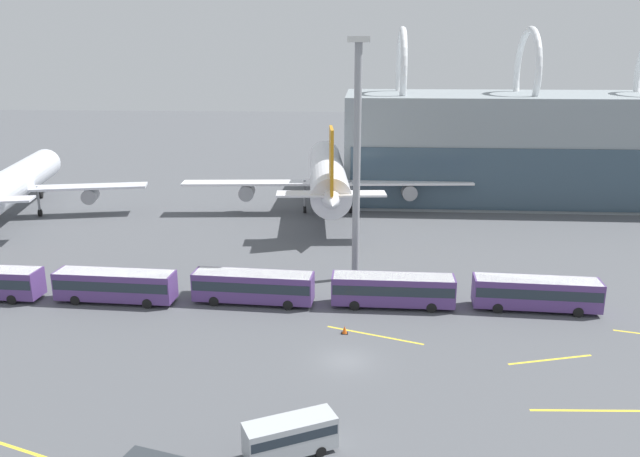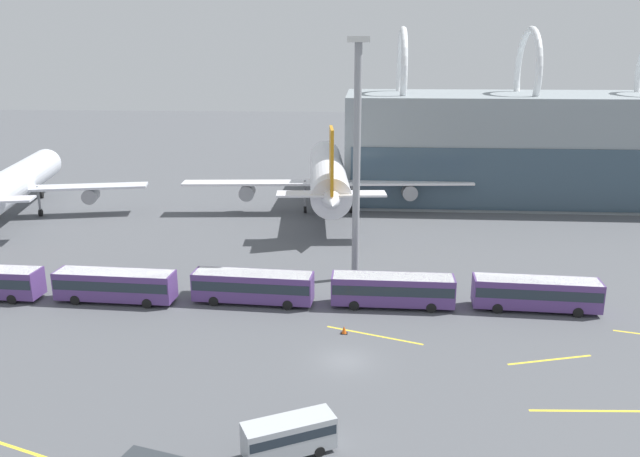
# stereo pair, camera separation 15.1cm
# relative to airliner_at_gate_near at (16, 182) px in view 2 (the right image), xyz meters

# --- Properties ---
(ground_plane) EXTENTS (440.00, 440.00, 0.00)m
(ground_plane) POSITION_rel_airliner_at_gate_near_xyz_m (51.82, -43.80, -5.25)
(ground_plane) COLOR #515459
(airliner_at_gate_near) EXTENTS (38.85, 38.36, 13.40)m
(airliner_at_gate_near) POSITION_rel_airliner_at_gate_near_xyz_m (0.00, 0.00, 0.00)
(airliner_at_gate_near) COLOR silver
(airliner_at_gate_near) RESTS_ON ground_plane
(airliner_at_gate_far) EXTENTS (45.38, 42.45, 15.09)m
(airliner_at_gate_far) POSITION_rel_airliner_at_gate_near_xyz_m (47.52, 6.22, 0.53)
(airliner_at_gate_far) COLOR white
(airliner_at_gate_far) RESTS_ON ground_plane
(airliner_parked_remote) EXTENTS (35.55, 35.90, 16.10)m
(airliner_parked_remote) POSITION_rel_airliner_at_gate_near_xyz_m (95.82, 24.34, 0.20)
(airliner_parked_remote) COLOR silver
(airliner_parked_remote) RESTS_ON ground_plane
(shuttle_bus_1) EXTENTS (12.22, 3.31, 3.21)m
(shuttle_bus_1) POSITION_rel_airliner_at_gate_near_xyz_m (28.21, -32.78, -3.35)
(shuttle_bus_1) COLOR #56387A
(shuttle_bus_1) RESTS_ON ground_plane
(shuttle_bus_2) EXTENTS (12.25, 3.48, 3.21)m
(shuttle_bus_2) POSITION_rel_airliner_at_gate_near_xyz_m (42.18, -32.14, -3.35)
(shuttle_bus_2) COLOR #56387A
(shuttle_bus_2) RESTS_ON ground_plane
(shuttle_bus_3) EXTENTS (12.14, 2.95, 3.21)m
(shuttle_bus_3) POSITION_rel_airliner_at_gate_near_xyz_m (56.15, -32.08, -3.35)
(shuttle_bus_3) COLOR #56387A
(shuttle_bus_3) RESTS_ON ground_plane
(shuttle_bus_4) EXTENTS (12.24, 3.46, 3.21)m
(shuttle_bus_4) POSITION_rel_airliner_at_gate_near_xyz_m (70.13, -32.02, -3.35)
(shuttle_bus_4) COLOR #56387A
(shuttle_bus_4) RESTS_ON ground_plane
(service_van_foreground) EXTENTS (6.07, 4.31, 2.45)m
(service_van_foreground) POSITION_rel_airliner_at_gate_near_xyz_m (48.70, -56.48, -3.81)
(service_van_foreground) COLOR #B2B7BC
(service_van_foreground) RESTS_ON ground_plane
(floodlight_mast) EXTENTS (2.29, 2.29, 26.01)m
(floodlight_mast) POSITION_rel_airliner_at_gate_near_xyz_m (52.32, -24.25, 9.57)
(floodlight_mast) COLOR gray
(floodlight_mast) RESTS_ON ground_plane
(lane_stripe_0) EXTENTS (8.13, 0.70, 0.01)m
(lane_stripe_0) POSITION_rel_airliner_at_gate_near_xyz_m (69.15, -50.08, -5.24)
(lane_stripe_0) COLOR yellow
(lane_stripe_0) RESTS_ON ground_plane
(lane_stripe_1) EXTENTS (7.36, 2.33, 0.01)m
(lane_stripe_1) POSITION_rel_airliner_at_gate_near_xyz_m (68.71, -42.51, -5.24)
(lane_stripe_1) COLOR yellow
(lane_stripe_1) RESTS_ON ground_plane
(lane_stripe_5) EXTENTS (8.65, 3.37, 0.01)m
(lane_stripe_5) POSITION_rel_airliner_at_gate_near_xyz_m (54.26, -38.85, -5.24)
(lane_stripe_5) COLOR yellow
(lane_stripe_5) RESTS_ON ground_plane
(traffic_cone_1) EXTENTS (0.63, 0.63, 0.73)m
(traffic_cone_1) POSITION_rel_airliner_at_gate_near_xyz_m (51.58, -38.65, -4.89)
(traffic_cone_1) COLOR black
(traffic_cone_1) RESTS_ON ground_plane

